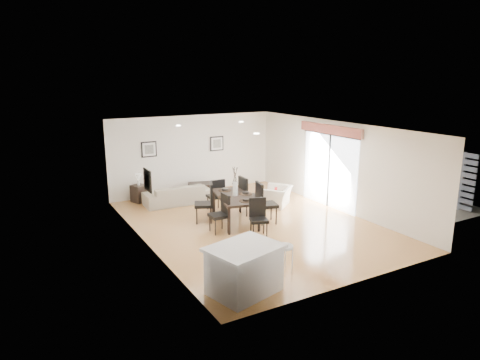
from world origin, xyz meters
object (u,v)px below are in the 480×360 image
dining_chair_wnear (222,211)px  dining_chair_head (258,215)px  sofa (177,194)px  bar_stool (284,250)px  dining_chair_efar (247,193)px  dining_chair_wfar (207,200)px  side_table (139,193)px  dining_chair_enear (264,201)px  coffee_table (204,189)px  kitchen_island (244,269)px  dining_chair_foot (217,193)px  dining_table (235,198)px  armchair (276,196)px

dining_chair_wnear → dining_chair_head: size_ratio=1.04×
sofa → bar_stool: bar_stool is taller
dining_chair_efar → dining_chair_wfar: bearing=94.6°
dining_chair_head → side_table: size_ratio=1.75×
dining_chair_enear → coffee_table: size_ratio=1.13×
dining_chair_enear → kitchen_island: bearing=155.7°
dining_chair_efar → dining_chair_foot: (-0.65, 0.69, -0.07)m
sofa → dining_chair_efar: 2.48m
dining_chair_enear → bar_stool: size_ratio=1.54×
coffee_table → side_table: 2.22m
dining_table → dining_chair_foot: dining_chair_foot is taller
dining_chair_wnear → coffee_table: 3.69m
dining_chair_head → dining_table: bearing=111.7°
dining_chair_wfar → dining_chair_efar: bearing=115.8°
dining_table → side_table: bearing=130.9°
sofa → dining_chair_wnear: size_ratio=2.07×
dining_table → dining_chair_foot: 1.17m
dining_table → dining_chair_foot: size_ratio=2.02×
dining_chair_efar → coffee_table: (-0.21, 2.56, -0.43)m
sofa → dining_chair_head: 3.76m
coffee_table → side_table: size_ratio=1.85×
armchair → kitchen_island: 5.66m
dining_chair_head → bar_stool: dining_chair_head is taller
dining_chair_enear → dining_chair_head: size_ratio=1.19×
dining_chair_enear → bar_stool: bearing=167.7°
sofa → dining_table: bearing=108.1°
sofa → armchair: same height
sofa → coffee_table: sofa is taller
dining_chair_wnear → side_table: 3.94m
dining_chair_wnear → dining_chair_foot: (0.66, 1.63, -0.01)m
dining_chair_head → side_table: (-1.78, 4.48, -0.27)m
sofa → dining_chair_wnear: 2.98m
armchair → coffee_table: bearing=-96.5°
dining_chair_efar → side_table: 3.73m
dining_chair_wfar → kitchen_island: dining_chair_wfar is taller
sofa → side_table: sofa is taller
kitchen_island → dining_table: bearing=49.2°
armchair → bar_stool: size_ratio=1.25×
dining_chair_enear → dining_chair_head: (-0.62, -0.73, -0.11)m
bar_stool → coffee_table: bearing=78.9°
armchair → kitchen_island: bearing=10.9°
dining_chair_enear → dining_chair_wnear: bearing=104.6°
dining_table → bar_stool: size_ratio=2.67×
side_table → sofa: bearing=-38.9°
armchair → dining_chair_foot: 1.96m
sofa → dining_chair_efar: dining_chair_efar is taller
side_table → bar_stool: bar_stool is taller
dining_chair_wnear → dining_chair_head: 0.98m
armchair → dining_chair_foot: size_ratio=0.94×
bar_stool → armchair: bearing=57.5°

